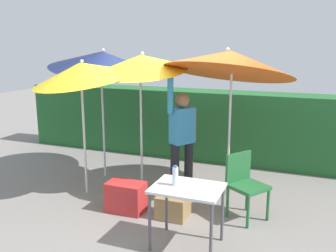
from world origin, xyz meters
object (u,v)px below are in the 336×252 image
object	(u,v)px
umbrella_rainbow	(141,63)
umbrella_orange	(230,62)
folding_table	(187,194)
crate_cardboard	(173,206)
person_vendor	(182,136)
cooler_box	(126,197)
umbrella_yellow	(102,61)
bottle_water	(175,176)
chair_plastic	(245,182)
umbrella_navy	(82,72)

from	to	relation	value
umbrella_rainbow	umbrella_orange	distance (m)	1.33
folding_table	crate_cardboard	bearing A→B (deg)	123.11
person_vendor	cooler_box	size ratio (longest dim) A/B	3.52
umbrella_orange	person_vendor	xyz separation A→B (m)	(-0.65, -0.26, -1.13)
umbrella_orange	folding_table	xyz separation A→B (m)	(-0.06, -1.75, -1.42)
umbrella_yellow	bottle_water	bearing A→B (deg)	-41.29
chair_plastic	cooler_box	size ratio (longest dim) A/B	1.66
bottle_water	umbrella_navy	bearing A→B (deg)	153.73
umbrella_orange	umbrella_yellow	xyz separation A→B (m)	(-2.18, -0.02, -0.01)
umbrella_rainbow	umbrella_navy	distance (m)	0.90
umbrella_navy	bottle_water	bearing A→B (deg)	-26.27
umbrella_orange	folding_table	distance (m)	2.25
umbrella_yellow	crate_cardboard	bearing A→B (deg)	-32.79
cooler_box	umbrella_navy	bearing A→B (deg)	158.62
umbrella_yellow	cooler_box	bearing A→B (deg)	-49.02
umbrella_rainbow	umbrella_navy	world-z (taller)	umbrella_rainbow
chair_plastic	bottle_water	world-z (taller)	bottle_water
folding_table	umbrella_navy	bearing A→B (deg)	155.53
cooler_box	person_vendor	bearing A→B (deg)	61.26
umbrella_rainbow	folding_table	bearing A→B (deg)	-48.62
chair_plastic	cooler_box	bearing A→B (deg)	-165.02
folding_table	umbrella_rainbow	bearing A→B (deg)	131.38
umbrella_yellow	person_vendor	bearing A→B (deg)	-8.83
folding_table	bottle_water	xyz separation A→B (m)	(-0.15, -0.00, 0.20)
chair_plastic	cooler_box	xyz separation A→B (m)	(-1.59, -0.43, -0.30)
cooler_box	crate_cardboard	size ratio (longest dim) A/B	1.31
crate_cardboard	folding_table	bearing A→B (deg)	-56.89
umbrella_yellow	umbrella_orange	bearing A→B (deg)	0.54
umbrella_navy	umbrella_yellow	bearing A→B (deg)	100.07
umbrella_yellow	cooler_box	world-z (taller)	umbrella_yellow
chair_plastic	crate_cardboard	size ratio (longest dim) A/B	2.17
cooler_box	bottle_water	distance (m)	1.27
umbrella_yellow	umbrella_navy	xyz separation A→B (m)	(0.15, -0.83, -0.12)
umbrella_yellow	folding_table	distance (m)	3.07
umbrella_navy	umbrella_orange	bearing A→B (deg)	22.70
umbrella_orange	bottle_water	world-z (taller)	umbrella_orange
umbrella_rainbow	umbrella_navy	bearing A→B (deg)	-147.33
cooler_box	bottle_water	size ratio (longest dim) A/B	2.23
umbrella_rainbow	bottle_water	size ratio (longest dim) A/B	9.54
umbrella_navy	chair_plastic	xyz separation A→B (m)	(2.46, 0.09, -1.42)
cooler_box	bottle_water	world-z (taller)	bottle_water
umbrella_yellow	bottle_water	distance (m)	2.89
cooler_box	folding_table	world-z (taller)	folding_table
umbrella_yellow	umbrella_navy	distance (m)	0.85
cooler_box	umbrella_rainbow	bearing A→B (deg)	98.03
umbrella_yellow	folding_table	world-z (taller)	umbrella_yellow
umbrella_rainbow	person_vendor	distance (m)	1.28
umbrella_yellow	person_vendor	world-z (taller)	umbrella_yellow
umbrella_orange	bottle_water	xyz separation A→B (m)	(-0.21, -1.75, -1.22)
umbrella_rainbow	crate_cardboard	xyz separation A→B (m)	(0.81, -0.75, -1.89)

